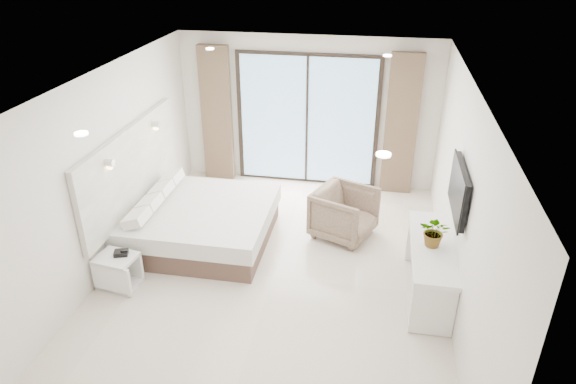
% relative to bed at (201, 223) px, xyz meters
% --- Properties ---
extents(ground, '(6.20, 6.20, 0.00)m').
position_rel_bed_xyz_m(ground, '(1.27, -0.73, -0.30)').
color(ground, beige).
rests_on(ground, ground).
extents(room_shell, '(4.62, 6.22, 2.72)m').
position_rel_bed_xyz_m(room_shell, '(1.07, 0.09, 1.28)').
color(room_shell, silver).
rests_on(room_shell, ground).
extents(bed, '(2.07, 1.97, 0.72)m').
position_rel_bed_xyz_m(bed, '(0.00, 0.00, 0.00)').
color(bed, brown).
rests_on(bed, ground).
extents(nightstand, '(0.56, 0.48, 0.46)m').
position_rel_bed_xyz_m(nightstand, '(-0.71, -1.28, -0.07)').
color(nightstand, white).
rests_on(nightstand, ground).
extents(phone, '(0.21, 0.18, 0.06)m').
position_rel_bed_xyz_m(phone, '(-0.65, -1.23, 0.19)').
color(phone, black).
rests_on(phone, nightstand).
extents(console_desk, '(0.53, 1.68, 0.77)m').
position_rel_bed_xyz_m(console_desk, '(3.31, -0.74, 0.26)').
color(console_desk, white).
rests_on(console_desk, ground).
extents(plant, '(0.46, 0.49, 0.31)m').
position_rel_bed_xyz_m(plant, '(3.31, -0.76, 0.62)').
color(plant, '#33662D').
rests_on(plant, console_desk).
extents(armchair, '(1.04, 1.07, 0.86)m').
position_rel_bed_xyz_m(armchair, '(2.13, 0.53, 0.12)').
color(armchair, '#8E795D').
rests_on(armchair, ground).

